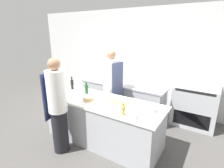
{
  "coord_description": "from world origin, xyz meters",
  "views": [
    {
      "loc": [
        1.85,
        -2.56,
        2.19
      ],
      "look_at": [
        0.0,
        0.35,
        1.14
      ],
      "focal_mm": 28.0,
      "sensor_mm": 36.0,
      "label": 1
    }
  ],
  "objects_px": {
    "bowl_ceramic_blue": "(88,98)",
    "oven_range": "(194,106)",
    "chef_at_stove": "(111,88)",
    "bottle_olive_oil": "(123,110)",
    "stockpot": "(108,76)",
    "bowl_prep_small": "(141,104)",
    "bottle_wine": "(72,84)",
    "bowl_mixing_large": "(151,109)",
    "bottle_vinegar": "(86,89)",
    "chef_at_prep_near": "(58,107)",
    "cup": "(135,117)"
  },
  "relations": [
    {
      "from": "chef_at_stove",
      "to": "bottle_olive_oil",
      "type": "distance_m",
      "value": 1.38
    },
    {
      "from": "bowl_prep_small",
      "to": "cup",
      "type": "relative_size",
      "value": 2.25
    },
    {
      "from": "stockpot",
      "to": "bottle_olive_oil",
      "type": "bearing_deg",
      "value": -49.88
    },
    {
      "from": "chef_at_stove",
      "to": "bowl_ceramic_blue",
      "type": "height_order",
      "value": "chef_at_stove"
    },
    {
      "from": "stockpot",
      "to": "oven_range",
      "type": "bearing_deg",
      "value": 12.08
    },
    {
      "from": "cup",
      "to": "bottle_vinegar",
      "type": "bearing_deg",
      "value": 160.56
    },
    {
      "from": "bottle_olive_oil",
      "to": "bowl_prep_small",
      "type": "distance_m",
      "value": 0.53
    },
    {
      "from": "oven_range",
      "to": "bottle_olive_oil",
      "type": "height_order",
      "value": "bottle_olive_oil"
    },
    {
      "from": "chef_at_prep_near",
      "to": "chef_at_stove",
      "type": "height_order",
      "value": "chef_at_stove"
    },
    {
      "from": "chef_at_stove",
      "to": "bowl_ceramic_blue",
      "type": "distance_m",
      "value": 0.87
    },
    {
      "from": "chef_at_prep_near",
      "to": "bowl_ceramic_blue",
      "type": "bearing_deg",
      "value": -37.9
    },
    {
      "from": "chef_at_prep_near",
      "to": "cup",
      "type": "xyz_separation_m",
      "value": [
        1.35,
        0.34,
        0.03
      ]
    },
    {
      "from": "chef_at_stove",
      "to": "bowl_prep_small",
      "type": "relative_size",
      "value": 7.98
    },
    {
      "from": "bottle_vinegar",
      "to": "stockpot",
      "type": "height_order",
      "value": "bottle_vinegar"
    },
    {
      "from": "chef_at_stove",
      "to": "bottle_vinegar",
      "type": "bearing_deg",
      "value": -12.75
    },
    {
      "from": "bottle_wine",
      "to": "bowl_mixing_large",
      "type": "distance_m",
      "value": 1.97
    },
    {
      "from": "chef_at_prep_near",
      "to": "bowl_prep_small",
      "type": "xyz_separation_m",
      "value": [
        1.22,
        0.88,
        0.02
      ]
    },
    {
      "from": "bottle_olive_oil",
      "to": "bowl_ceramic_blue",
      "type": "bearing_deg",
      "value": 168.56
    },
    {
      "from": "bottle_wine",
      "to": "chef_at_prep_near",
      "type": "bearing_deg",
      "value": -60.05
    },
    {
      "from": "bottle_vinegar",
      "to": "bowl_ceramic_blue",
      "type": "xyz_separation_m",
      "value": [
        0.27,
        -0.29,
        -0.06
      ]
    },
    {
      "from": "bottle_wine",
      "to": "stockpot",
      "type": "relative_size",
      "value": 1.22
    },
    {
      "from": "chef_at_prep_near",
      "to": "bottle_olive_oil",
      "type": "height_order",
      "value": "chef_at_prep_near"
    },
    {
      "from": "stockpot",
      "to": "bottle_wine",
      "type": "bearing_deg",
      "value": -105.72
    },
    {
      "from": "bowl_mixing_large",
      "to": "stockpot",
      "type": "distance_m",
      "value": 2.05
    },
    {
      "from": "bowl_ceramic_blue",
      "to": "chef_at_prep_near",
      "type": "bearing_deg",
      "value": -113.82
    },
    {
      "from": "chef_at_prep_near",
      "to": "stockpot",
      "type": "relative_size",
      "value": 7.2
    },
    {
      "from": "chef_at_stove",
      "to": "bottle_wine",
      "type": "bearing_deg",
      "value": -42.16
    },
    {
      "from": "bottle_vinegar",
      "to": "bowl_prep_small",
      "type": "xyz_separation_m",
      "value": [
        1.25,
        0.05,
        -0.08
      ]
    },
    {
      "from": "chef_at_stove",
      "to": "cup",
      "type": "relative_size",
      "value": 17.97
    },
    {
      "from": "bowl_ceramic_blue",
      "to": "oven_range",
      "type": "bearing_deg",
      "value": 47.28
    },
    {
      "from": "bottle_vinegar",
      "to": "stockpot",
      "type": "bearing_deg",
      "value": 98.62
    },
    {
      "from": "chef_at_stove",
      "to": "bottle_wine",
      "type": "height_order",
      "value": "chef_at_stove"
    },
    {
      "from": "bottle_olive_oil",
      "to": "bowl_mixing_large",
      "type": "distance_m",
      "value": 0.5
    },
    {
      "from": "bottle_wine",
      "to": "stockpot",
      "type": "xyz_separation_m",
      "value": [
        0.3,
        1.06,
        0.0
      ]
    },
    {
      "from": "oven_range",
      "to": "bowl_ceramic_blue",
      "type": "bearing_deg",
      "value": -132.72
    },
    {
      "from": "chef_at_stove",
      "to": "cup",
      "type": "height_order",
      "value": "chef_at_stove"
    },
    {
      "from": "bowl_ceramic_blue",
      "to": "cup",
      "type": "relative_size",
      "value": 2.13
    },
    {
      "from": "stockpot",
      "to": "bowl_ceramic_blue",
      "type": "bearing_deg",
      "value": -72.41
    },
    {
      "from": "cup",
      "to": "chef_at_stove",
      "type": "bearing_deg",
      "value": 136.28
    },
    {
      "from": "oven_range",
      "to": "cup",
      "type": "distance_m",
      "value": 2.19
    },
    {
      "from": "stockpot",
      "to": "chef_at_prep_near",
      "type": "bearing_deg",
      "value": -84.02
    },
    {
      "from": "bowl_prep_small",
      "to": "bowl_ceramic_blue",
      "type": "height_order",
      "value": "bowl_ceramic_blue"
    },
    {
      "from": "chef_at_prep_near",
      "to": "bowl_prep_small",
      "type": "distance_m",
      "value": 1.5
    },
    {
      "from": "bowl_mixing_large",
      "to": "cup",
      "type": "bearing_deg",
      "value": -105.41
    },
    {
      "from": "bottle_vinegar",
      "to": "bowl_ceramic_blue",
      "type": "bearing_deg",
      "value": -46.17
    },
    {
      "from": "bottle_vinegar",
      "to": "chef_at_stove",
      "type": "bearing_deg",
      "value": 66.23
    },
    {
      "from": "cup",
      "to": "stockpot",
      "type": "height_order",
      "value": "stockpot"
    },
    {
      "from": "bowl_ceramic_blue",
      "to": "stockpot",
      "type": "relative_size",
      "value": 0.86
    },
    {
      "from": "cup",
      "to": "stockpot",
      "type": "relative_size",
      "value": 0.4
    },
    {
      "from": "bowl_prep_small",
      "to": "bottle_olive_oil",
      "type": "bearing_deg",
      "value": -100.56
    }
  ]
}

